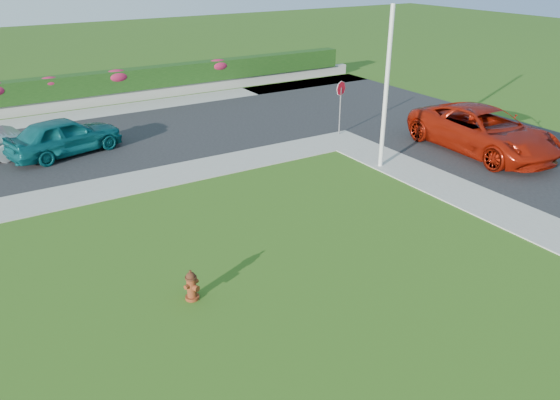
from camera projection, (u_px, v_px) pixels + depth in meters
ground at (336, 288)px, 13.17m from camera, size 120.00×120.00×0.00m
street_right at (516, 153)px, 21.98m from camera, size 8.00×32.00×0.04m
street_far at (23, 156)px, 21.66m from camera, size 26.00×8.00×0.04m
sidewalk_far at (14, 207)px, 17.30m from camera, size 24.00×2.00×0.04m
curb_corner at (341, 140)px, 23.48m from camera, size 2.00×2.00×0.04m
sidewalk_beyond at (93, 113)px, 27.44m from camera, size 34.00×2.00×0.04m
retaining_wall at (85, 101)px, 28.49m from camera, size 34.00×0.40×0.60m
hedge at (82, 85)px, 28.22m from camera, size 32.00×0.90×1.10m
fire_hydrant at (192, 286)px, 12.60m from camera, size 0.40×0.38×0.77m
suv_red at (483, 131)px, 21.73m from camera, size 3.21×6.47×1.76m
sedan_teal at (65, 136)px, 21.51m from camera, size 4.73×2.87×1.51m
utility_pole at (386, 90)px, 19.43m from camera, size 0.16×0.16×5.84m
stop_sign at (341, 95)px, 23.53m from camera, size 0.63×0.22×2.40m
flower_clump_d at (50, 82)px, 27.26m from camera, size 1.14×0.73×0.57m
flower_clump_e at (117, 76)px, 28.89m from camera, size 1.42×0.91×0.71m
flower_clump_f at (218, 65)px, 31.70m from camera, size 1.39×0.89×0.70m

